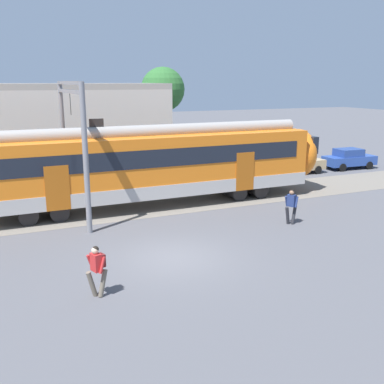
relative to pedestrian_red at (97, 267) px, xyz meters
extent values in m
plane|color=#515156|center=(3.28, 1.98, -0.99)|extent=(160.00, 160.00, 0.00)
cube|color=#B2ADA8|center=(4.86, 9.42, 0.06)|extent=(18.00, 3.06, 0.70)
cube|color=orange|center=(4.86, 9.42, 1.61)|extent=(18.00, 3.00, 2.40)
cube|color=black|center=(4.86, 7.91, 1.81)|extent=(16.56, 0.03, 0.90)
cube|color=#AC5413|center=(9.81, 7.90, 0.76)|extent=(1.10, 0.04, 2.10)
cube|color=#AC5413|center=(-0.09, 7.90, 0.76)|extent=(1.10, 0.04, 2.10)
cylinder|color=gray|center=(4.86, 9.42, 2.99)|extent=(17.64, 0.70, 0.70)
cube|color=black|center=(2.16, 9.42, 3.54)|extent=(0.70, 0.12, 0.40)
cylinder|color=black|center=(11.14, 9.42, -0.54)|extent=(0.90, 2.40, 0.90)
cylinder|color=black|center=(9.74, 9.42, -0.54)|extent=(0.90, 2.40, 0.90)
cylinder|color=black|center=(-0.02, 9.42, -0.54)|extent=(0.90, 2.40, 0.90)
cylinder|color=black|center=(-1.42, 9.42, -0.54)|extent=(0.90, 2.40, 0.90)
ellipsoid|color=orange|center=(14.41, 9.42, 1.26)|extent=(1.80, 2.85, 2.95)
cube|color=black|center=(14.76, 9.42, 1.86)|extent=(0.40, 2.40, 1.00)
cylinder|color=#6B6051|center=(-0.18, 0.04, -0.56)|extent=(0.38, 0.25, 0.87)
cylinder|color=#6B6051|center=(0.14, -0.05, -0.56)|extent=(0.38, 0.25, 0.87)
cube|color=red|center=(-0.02, -0.01, 0.15)|extent=(0.34, 0.42, 0.56)
cylinder|color=red|center=(0.12, -0.19, 0.10)|extent=(0.26, 0.16, 0.52)
cylinder|color=red|center=(-0.17, 0.18, 0.10)|extent=(0.26, 0.16, 0.52)
sphere|color=beige|center=(-0.04, -0.01, 0.54)|extent=(0.22, 0.22, 0.22)
sphere|color=black|center=(-0.02, -0.01, 0.57)|extent=(0.20, 0.20, 0.20)
cube|color=maroon|center=(0.15, 0.05, 0.17)|extent=(0.24, 0.32, 0.40)
cylinder|color=#28282D|center=(9.67, 3.69, -0.56)|extent=(0.38, 0.29, 0.87)
cylinder|color=#28282D|center=(10.01, 3.66, -0.56)|extent=(0.38, 0.29, 0.87)
cube|color=navy|center=(9.84, 3.68, 0.15)|extent=(0.38, 0.43, 0.56)
cylinder|color=navy|center=(10.01, 3.51, 0.10)|extent=(0.26, 0.19, 0.52)
cylinder|color=navy|center=(9.67, 3.84, 0.10)|extent=(0.26, 0.19, 0.52)
sphere|color=#9E7051|center=(9.82, 3.67, 0.54)|extent=(0.22, 0.22, 0.22)
sphere|color=black|center=(9.84, 3.68, 0.57)|extent=(0.20, 0.20, 0.20)
cube|color=black|center=(10.00, 3.76, 0.17)|extent=(0.27, 0.32, 0.40)
cube|color=tan|center=(17.40, 13.39, -0.35)|extent=(4.06, 1.79, 0.68)
cube|color=#9D8662|center=(17.25, 13.39, 0.27)|extent=(1.95, 1.51, 0.56)
cube|color=black|center=(18.20, 13.42, 0.23)|extent=(0.17, 1.37, 0.48)
cylinder|color=black|center=(18.61, 14.22, -0.69)|extent=(0.61, 0.22, 0.60)
cylinder|color=black|center=(18.67, 12.66, -0.69)|extent=(0.61, 0.22, 0.60)
cylinder|color=black|center=(16.14, 14.12, -0.69)|extent=(0.61, 0.22, 0.60)
cylinder|color=black|center=(16.19, 12.57, -0.69)|extent=(0.61, 0.22, 0.60)
cube|color=#284799|center=(22.25, 13.40, -0.35)|extent=(4.08, 1.85, 0.68)
cube|color=navy|center=(22.10, 13.40, 0.27)|extent=(1.97, 1.54, 0.56)
cube|color=black|center=(23.05, 13.35, 0.23)|extent=(0.19, 1.37, 0.48)
cylinder|color=black|center=(23.53, 14.11, -0.69)|extent=(0.61, 0.23, 0.60)
cylinder|color=black|center=(23.45, 12.55, -0.69)|extent=(0.61, 0.23, 0.60)
cylinder|color=black|center=(21.06, 14.24, -0.69)|extent=(0.61, 0.23, 0.60)
cylinder|color=black|center=(20.97, 12.68, -0.69)|extent=(0.61, 0.23, 0.60)
cylinder|color=gray|center=(0.96, 6.22, 2.26)|extent=(0.24, 0.24, 6.50)
cylinder|color=gray|center=(0.96, 12.62, 2.26)|extent=(0.24, 0.24, 6.50)
cube|color=gray|center=(0.96, 9.42, 5.46)|extent=(0.20, 6.40, 0.16)
cube|color=gray|center=(0.96, 9.42, 5.06)|extent=(0.20, 6.40, 0.16)
cylinder|color=black|center=(0.96, 9.42, 4.46)|extent=(0.03, 0.03, 1.00)
cube|color=beige|center=(1.27, 18.55, 2.01)|extent=(14.98, 5.00, 6.00)
cube|color=#A7A39B|center=(1.27, 18.55, 5.21)|extent=(14.98, 5.00, 0.40)
cylinder|color=brown|center=(10.57, 22.85, 1.32)|extent=(0.32, 0.32, 4.63)
sphere|color=#2D662D|center=(10.57, 22.85, 4.90)|extent=(3.63, 3.63, 3.63)
camera|label=1|loc=(-2.48, -12.89, 5.50)|focal=42.00mm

